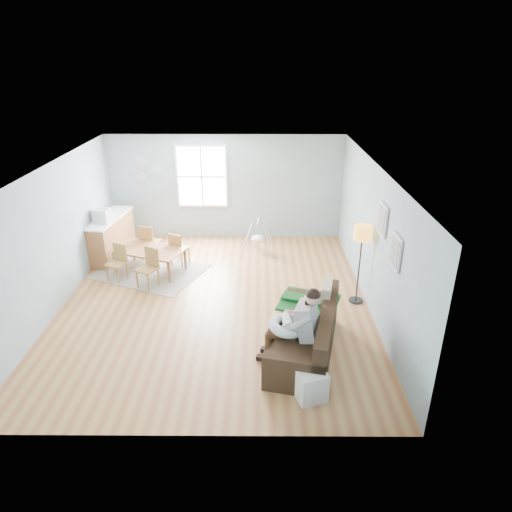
{
  "coord_description": "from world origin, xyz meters",
  "views": [
    {
      "loc": [
        0.85,
        -7.94,
        4.58
      ],
      "look_at": [
        0.8,
        -0.02,
        1.0
      ],
      "focal_mm": 32.0,
      "sensor_mm": 36.0,
      "label": 1
    }
  ],
  "objects_px": {
    "counter": "(111,236)",
    "baby_swing": "(258,238)",
    "floor_lamp": "(362,239)",
    "dining_table": "(150,261)",
    "chair_sw": "(118,260)",
    "chair_nw": "(149,240)",
    "father": "(297,324)",
    "chair_se": "(149,265)",
    "storage_cube": "(310,385)",
    "toddler": "(306,308)",
    "chair_ne": "(178,247)",
    "monitor": "(102,216)",
    "sofa": "(307,337)"
  },
  "relations": [
    {
      "from": "counter",
      "to": "monitor",
      "type": "relative_size",
      "value": 4.69
    },
    {
      "from": "counter",
      "to": "baby_swing",
      "type": "bearing_deg",
      "value": 3.54
    },
    {
      "from": "toddler",
      "to": "dining_table",
      "type": "bearing_deg",
      "value": 138.75
    },
    {
      "from": "chair_se",
      "to": "counter",
      "type": "bearing_deg",
      "value": 128.63
    },
    {
      "from": "monitor",
      "to": "dining_table",
      "type": "bearing_deg",
      "value": -26.77
    },
    {
      "from": "chair_ne",
      "to": "counter",
      "type": "height_order",
      "value": "counter"
    },
    {
      "from": "father",
      "to": "chair_nw",
      "type": "xyz_separation_m",
      "value": [
        -3.19,
        3.97,
        -0.25
      ]
    },
    {
      "from": "father",
      "to": "chair_se",
      "type": "distance_m",
      "value": 3.92
    },
    {
      "from": "chair_se",
      "to": "chair_ne",
      "type": "xyz_separation_m",
      "value": [
        0.43,
        1.03,
        -0.04
      ]
    },
    {
      "from": "sofa",
      "to": "dining_table",
      "type": "bearing_deg",
      "value": 136.92
    },
    {
      "from": "floor_lamp",
      "to": "chair_ne",
      "type": "height_order",
      "value": "floor_lamp"
    },
    {
      "from": "chair_se",
      "to": "chair_ne",
      "type": "bearing_deg",
      "value": 67.22
    },
    {
      "from": "father",
      "to": "chair_ne",
      "type": "height_order",
      "value": "father"
    },
    {
      "from": "father",
      "to": "storage_cube",
      "type": "bearing_deg",
      "value": -79.79
    },
    {
      "from": "father",
      "to": "monitor",
      "type": "height_order",
      "value": "father"
    },
    {
      "from": "sofa",
      "to": "chair_nw",
      "type": "distance_m",
      "value": 5.03
    },
    {
      "from": "chair_se",
      "to": "monitor",
      "type": "bearing_deg",
      "value": 136.01
    },
    {
      "from": "chair_sw",
      "to": "chair_se",
      "type": "relative_size",
      "value": 0.94
    },
    {
      "from": "father",
      "to": "baby_swing",
      "type": "distance_m",
      "value": 4.48
    },
    {
      "from": "sofa",
      "to": "chair_se",
      "type": "relative_size",
      "value": 2.71
    },
    {
      "from": "chair_se",
      "to": "father",
      "type": "bearing_deg",
      "value": -42.33
    },
    {
      "from": "chair_sw",
      "to": "chair_nw",
      "type": "distance_m",
      "value": 1.11
    },
    {
      "from": "floor_lamp",
      "to": "dining_table",
      "type": "height_order",
      "value": "floor_lamp"
    },
    {
      "from": "sofa",
      "to": "storage_cube",
      "type": "bearing_deg",
      "value": -93.09
    },
    {
      "from": "toddler",
      "to": "dining_table",
      "type": "distance_m",
      "value": 4.31
    },
    {
      "from": "dining_table",
      "to": "chair_se",
      "type": "height_order",
      "value": "chair_se"
    },
    {
      "from": "chair_sw",
      "to": "storage_cube",
      "type": "bearing_deg",
      "value": -44.78
    },
    {
      "from": "storage_cube",
      "to": "chair_sw",
      "type": "bearing_deg",
      "value": 135.22
    },
    {
      "from": "storage_cube",
      "to": "baby_swing",
      "type": "xyz_separation_m",
      "value": [
        -0.76,
        5.23,
        0.14
      ]
    },
    {
      "from": "chair_sw",
      "to": "baby_swing",
      "type": "xyz_separation_m",
      "value": [
        3.03,
        1.47,
        -0.08
      ]
    },
    {
      "from": "dining_table",
      "to": "counter",
      "type": "relative_size",
      "value": 0.86
    },
    {
      "from": "storage_cube",
      "to": "chair_ne",
      "type": "xyz_separation_m",
      "value": [
        -2.6,
        4.47,
        0.21
      ]
    },
    {
      "from": "chair_nw",
      "to": "monitor",
      "type": "bearing_deg",
      "value": -174.47
    },
    {
      "from": "father",
      "to": "chair_ne",
      "type": "distance_m",
      "value": 4.42
    },
    {
      "from": "floor_lamp",
      "to": "counter",
      "type": "distance_m",
      "value": 5.99
    },
    {
      "from": "toddler",
      "to": "sofa",
      "type": "bearing_deg",
      "value": -82.06
    },
    {
      "from": "dining_table",
      "to": "chair_se",
      "type": "relative_size",
      "value": 1.82
    },
    {
      "from": "floor_lamp",
      "to": "storage_cube",
      "type": "height_order",
      "value": "floor_lamp"
    },
    {
      "from": "father",
      "to": "counter",
      "type": "xyz_separation_m",
      "value": [
        -4.15,
        4.21,
        -0.25
      ]
    },
    {
      "from": "father",
      "to": "dining_table",
      "type": "distance_m",
      "value": 4.52
    },
    {
      "from": "chair_nw",
      "to": "monitor",
      "type": "xyz_separation_m",
      "value": [
        -0.98,
        -0.1,
        0.65
      ]
    },
    {
      "from": "dining_table",
      "to": "chair_nw",
      "type": "bearing_deg",
      "value": 122.89
    },
    {
      "from": "chair_sw",
      "to": "chair_nw",
      "type": "xyz_separation_m",
      "value": [
        0.45,
        1.02,
        0.05
      ]
    },
    {
      "from": "toddler",
      "to": "floor_lamp",
      "type": "relative_size",
      "value": 0.55
    },
    {
      "from": "chair_se",
      "to": "chair_nw",
      "type": "distance_m",
      "value": 1.37
    },
    {
      "from": "dining_table",
      "to": "chair_sw",
      "type": "height_order",
      "value": "chair_sw"
    },
    {
      "from": "dining_table",
      "to": "chair_ne",
      "type": "distance_m",
      "value": 0.71
    },
    {
      "from": "counter",
      "to": "monitor",
      "type": "xyz_separation_m",
      "value": [
        -0.03,
        -0.33,
        0.64
      ]
    },
    {
      "from": "dining_table",
      "to": "chair_nw",
      "type": "relative_size",
      "value": 1.77
    },
    {
      "from": "floor_lamp",
      "to": "chair_sw",
      "type": "relative_size",
      "value": 2.02
    }
  ]
}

